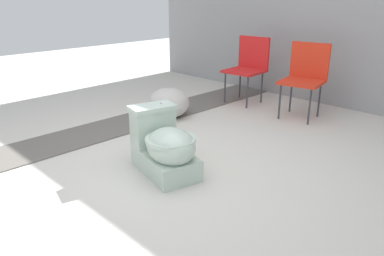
# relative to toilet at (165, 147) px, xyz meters

# --- Properties ---
(ground_plane) EXTENTS (14.00, 14.00, 0.00)m
(ground_plane) POSITION_rel_toilet_xyz_m (-0.04, -0.03, -0.22)
(ground_plane) COLOR beige
(gravel_strip) EXTENTS (0.56, 8.00, 0.01)m
(gravel_strip) POSITION_rel_toilet_xyz_m (-1.20, 0.47, -0.21)
(gravel_strip) COLOR #605B56
(gravel_strip) RESTS_ON ground
(toilet) EXTENTS (0.70, 0.51, 0.52)m
(toilet) POSITION_rel_toilet_xyz_m (0.00, 0.00, 0.00)
(toilet) COLOR #B2C6B7
(toilet) RESTS_ON ground
(folding_chair_left) EXTENTS (0.47, 0.47, 0.83)m
(folding_chair_left) POSITION_rel_toilet_xyz_m (-0.81, 2.13, 0.29)
(folding_chair_left) COLOR red
(folding_chair_left) RESTS_ON ground
(folding_chair_middle) EXTENTS (0.51, 0.51, 0.83)m
(folding_chair_middle) POSITION_rel_toilet_xyz_m (0.01, 2.10, 0.29)
(folding_chair_middle) COLOR red
(folding_chair_middle) RESTS_ON ground
(boulder_near) EXTENTS (0.64, 0.64, 0.34)m
(boulder_near) POSITION_rel_toilet_xyz_m (-1.05, 0.96, -0.05)
(boulder_near) COLOR #B7B2AD
(boulder_near) RESTS_ON ground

